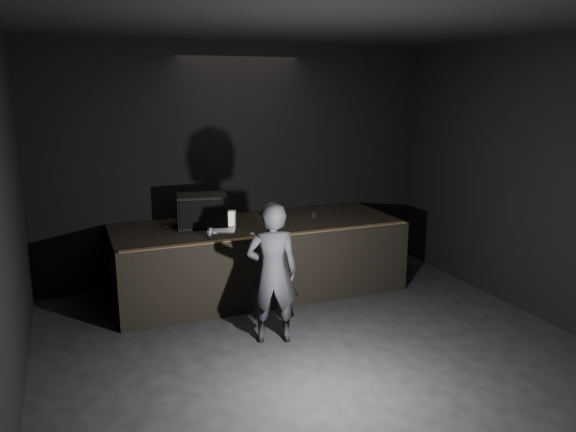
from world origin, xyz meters
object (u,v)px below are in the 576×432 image
at_px(laptop, 222,225).
at_px(stage_monitor, 202,211).
at_px(beer_can, 210,233).
at_px(person, 272,273).
at_px(stage_riser, 258,257).

bearing_deg(laptop, stage_monitor, 146.25).
relative_size(laptop, beer_can, 3.16).
height_order(laptop, person, person).
bearing_deg(stage_monitor, person, -67.72).
bearing_deg(laptop, person, -60.43).
height_order(laptop, beer_can, laptop).
bearing_deg(beer_can, stage_riser, 33.50).
distance_m(stage_riser, person, 1.66).
height_order(stage_monitor, laptop, stage_monitor).
height_order(stage_riser, person, person).
distance_m(stage_monitor, person, 1.80).
relative_size(beer_can, person, 0.09).
bearing_deg(person, stage_riser, -88.15).
distance_m(stage_monitor, laptop, 0.39).
bearing_deg(beer_can, laptop, 56.20).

